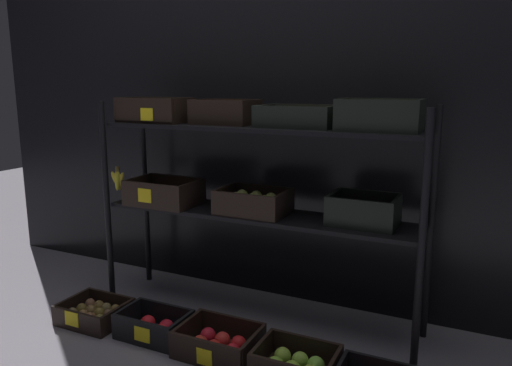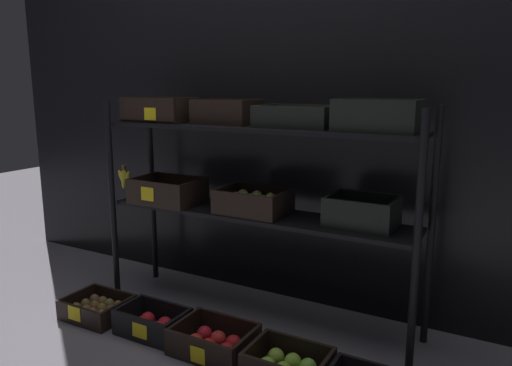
{
  "view_description": "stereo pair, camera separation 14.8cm",
  "coord_description": "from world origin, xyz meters",
  "views": [
    {
      "loc": [
        1.0,
        -2.11,
        1.18
      ],
      "look_at": [
        0.0,
        0.0,
        0.7
      ],
      "focal_mm": 34.37,
      "sensor_mm": 36.0,
      "label": 1
    },
    {
      "loc": [
        1.13,
        -2.04,
        1.18
      ],
      "look_at": [
        0.0,
        0.0,
        0.7
      ],
      "focal_mm": 34.37,
      "sensor_mm": 36.0,
      "label": 2
    }
  ],
  "objects": [
    {
      "name": "crate_ground_kiwi",
      "position": [
        -0.71,
        -0.39,
        0.04
      ],
      "size": [
        0.31,
        0.26,
        0.1
      ],
      "color": "black",
      "rests_on": "ground_plane"
    },
    {
      "name": "display_rack",
      "position": [
        -0.02,
        0.0,
        0.79
      ],
      "size": [
        1.73,
        0.36,
        1.12
      ],
      "color": "black",
      "rests_on": "ground_plane"
    },
    {
      "name": "storefront_wall",
      "position": [
        0.0,
        0.36,
        1.0
      ],
      "size": [
        4.01,
        0.12,
        1.99
      ],
      "primitive_type": "cube",
      "color": "black",
      "rests_on": "ground_plane"
    },
    {
      "name": "ground_plane",
      "position": [
        0.0,
        0.0,
        0.0
      ],
      "size": [
        10.0,
        10.0,
        0.0
      ],
      "primitive_type": "plane",
      "color": "slate"
    },
    {
      "name": "crate_ground_center_apple_red",
      "position": [
        0.0,
        -0.39,
        0.05
      ],
      "size": [
        0.35,
        0.26,
        0.12
      ],
      "color": "black",
      "rests_on": "ground_plane"
    },
    {
      "name": "crate_ground_apple_red",
      "position": [
        -0.35,
        -0.39,
        0.05
      ],
      "size": [
        0.33,
        0.22,
        0.12
      ],
      "color": "black",
      "rests_on": "ground_plane"
    }
  ]
}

